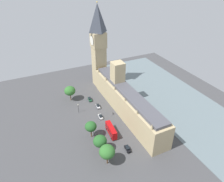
% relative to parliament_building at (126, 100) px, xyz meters
% --- Properties ---
extents(ground_plane, '(144.14, 144.14, 0.00)m').
position_rel_parliament_building_xyz_m(ground_plane, '(1.99, 1.20, -8.04)').
color(ground_plane, '#424244').
extents(river_thames, '(42.29, 129.73, 0.25)m').
position_rel_parliament_building_xyz_m(river_thames, '(-33.93, 1.20, -7.91)').
color(river_thames, slate).
rests_on(river_thames, ground).
extents(parliament_building, '(10.85, 66.87, 26.76)m').
position_rel_parliament_building_xyz_m(parliament_building, '(0.00, 0.00, 0.00)').
color(parliament_building, tan).
rests_on(parliament_building, ground).
extents(clock_tower, '(8.90, 8.90, 55.07)m').
position_rel_parliament_building_xyz_m(clock_tower, '(1.01, -36.80, 20.43)').
color(clock_tower, tan).
rests_on(clock_tower, ground).
extents(car_dark_green_near_tower, '(2.21, 4.73, 1.74)m').
position_rel_parliament_building_xyz_m(car_dark_green_near_tower, '(14.69, -20.03, -7.15)').
color(car_dark_green_near_tower, '#19472D').
rests_on(car_dark_green_near_tower, ground).
extents(car_silver_under_trees, '(2.41, 4.71, 1.74)m').
position_rel_parliament_building_xyz_m(car_silver_under_trees, '(12.88, -10.81, -7.15)').
color(car_silver_under_trees, '#B7B7BC').
rests_on(car_silver_under_trees, ground).
extents(car_white_far_end, '(2.12, 4.56, 1.74)m').
position_rel_parliament_building_xyz_m(car_white_far_end, '(15.35, -0.89, -7.15)').
color(car_white_far_end, silver).
rests_on(car_white_far_end, ground).
extents(double_decker_bus_corner, '(3.31, 10.66, 4.75)m').
position_rel_parliament_building_xyz_m(double_decker_bus_corner, '(15.48, 13.31, -5.41)').
color(double_decker_bus_corner, '#B20C0F').
rests_on(double_decker_bus_corner, ground).
extents(car_black_by_river_gate, '(2.24, 4.67, 1.74)m').
position_rel_parliament_building_xyz_m(car_black_by_river_gate, '(13.05, 26.14, -7.15)').
color(car_black_by_river_gate, black).
rests_on(car_black_by_river_gate, ground).
extents(pedestrian_trailing, '(0.65, 0.64, 1.57)m').
position_rel_parliament_building_xyz_m(pedestrian_trailing, '(7.68, -0.84, -7.33)').
color(pedestrian_trailing, black).
rests_on(pedestrian_trailing, ground).
extents(plane_tree_midblock, '(6.80, 6.80, 9.71)m').
position_rel_parliament_building_xyz_m(plane_tree_midblock, '(25.42, -25.43, -1.25)').
color(plane_tree_midblock, brown).
rests_on(plane_tree_midblock, ground).
extents(plane_tree_kerbside, '(5.71, 5.71, 8.98)m').
position_rel_parliament_building_xyz_m(plane_tree_kerbside, '(25.11, 10.75, -1.52)').
color(plane_tree_kerbside, brown).
rests_on(plane_tree_kerbside, ground).
extents(plane_tree_leading, '(6.20, 6.20, 8.82)m').
position_rel_parliament_building_xyz_m(plane_tree_leading, '(24.66, 21.26, -1.87)').
color(plane_tree_leading, brown).
rests_on(plane_tree_leading, ground).
extents(plane_tree_opposite_hall, '(6.77, 6.77, 9.88)m').
position_rel_parliament_building_xyz_m(plane_tree_opposite_hall, '(24.59, 28.91, -1.06)').
color(plane_tree_opposite_hall, brown).
rests_on(plane_tree_opposite_hall, ground).
extents(street_lamp_slot_10, '(0.56, 0.56, 6.79)m').
position_rel_parliament_building_xyz_m(street_lamp_slot_10, '(24.45, 12.63, -3.35)').
color(street_lamp_slot_10, black).
rests_on(street_lamp_slot_10, ground).
extents(street_lamp_slot_11, '(0.56, 0.56, 5.60)m').
position_rel_parliament_building_xyz_m(street_lamp_slot_11, '(24.82, -11.09, -4.07)').
color(street_lamp_slot_11, black).
rests_on(street_lamp_slot_11, ground).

